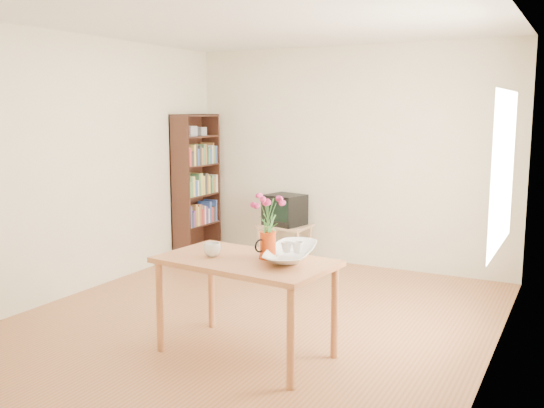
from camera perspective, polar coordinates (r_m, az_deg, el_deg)
The scene contains 11 objects.
room at distance 5.24m, azimuth -1.22°, elevation 2.79°, with size 4.50×4.50×4.50m.
table at distance 4.58m, azimuth -2.49°, elevation -6.28°, with size 1.37×0.87×0.75m.
tv_stand at distance 7.43m, azimuth 1.21°, elevation -2.52°, with size 0.60×0.45×0.46m.
bookshelf at distance 7.75m, azimuth -7.13°, elevation 1.28°, with size 0.28×0.70×1.80m.
pitcher at distance 4.55m, azimuth -0.39°, elevation -3.98°, with size 0.14×0.21×0.21m.
flowers at distance 4.49m, azimuth -0.40°, elevation -0.62°, with size 0.24×0.24×0.34m, color #C82F70, non-canonical shape.
mug at distance 4.64m, azimuth -5.65°, elevation -4.31°, with size 0.13×0.13×0.10m, color white.
bowl at distance 4.53m, azimuth 1.82°, elevation -2.22°, with size 0.50×0.50×0.47m, color white.
teacup_a at distance 4.55m, azimuth 1.37°, elevation -2.74°, with size 0.07×0.07×0.07m, color white.
teacup_b at distance 4.53m, azimuth 2.44°, elevation -2.77°, with size 0.08×0.08×0.07m, color white.
television at distance 7.40m, azimuth 1.25°, elevation -0.50°, with size 0.50×0.48×0.37m.
Camera 1 is at (2.55, -4.55, 1.86)m, focal length 40.00 mm.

